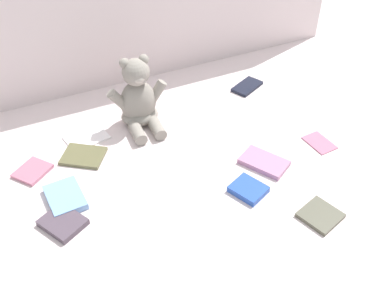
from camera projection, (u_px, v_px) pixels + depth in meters
The scene contains 12 objects.
ground_plane at pixel (185, 148), 1.37m from camera, with size 3.20×3.20×0.00m, color silver.
teddy_bear at pixel (139, 100), 1.42m from camera, with size 0.20×0.18×0.24m.
book_case_0 at pixel (86, 137), 1.41m from camera, with size 0.10×0.13×0.01m, color white.
book_case_1 at pixel (33, 171), 1.29m from camera, with size 0.08×0.09×0.01m, color #B3677D.
book_case_2 at pixel (264, 162), 1.31m from camera, with size 0.08×0.14×0.02m, color #AA7195.
book_case_3 at pixel (65, 197), 1.20m from camera, with size 0.09×0.13×0.02m, color #78A5DD.
book_case_4 at pixel (247, 86), 1.63m from camera, with size 0.07×0.12×0.01m, color black.
book_case_5 at pixel (320, 215), 1.16m from camera, with size 0.09×0.09×0.01m, color #525041.
book_case_6 at pixel (248, 189), 1.22m from camera, with size 0.08×0.09×0.02m, color #274EAF.
book_case_7 at pixel (63, 222), 1.13m from camera, with size 0.09×0.11×0.02m, color #4D404C.
book_case_8 at pixel (319, 142), 1.39m from camera, with size 0.07×0.10×0.01m, color #BB6B89.
book_case_9 at pixel (83, 156), 1.34m from camera, with size 0.09×0.12×0.01m, color brown.
Camera 1 is at (-0.43, -0.95, 0.89)m, focal length 41.60 mm.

